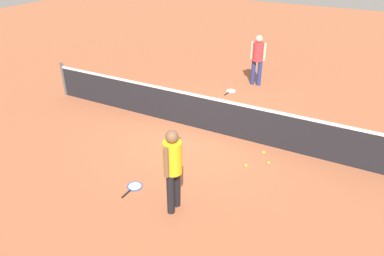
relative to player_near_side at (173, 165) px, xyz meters
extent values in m
plane|color=#9E5638|center=(-0.87, 3.09, -1.01)|extent=(40.00, 40.00, 0.00)
cylinder|color=#4C4C51|center=(-5.87, 3.09, -0.47)|extent=(0.09, 0.09, 1.07)
cube|color=black|center=(-0.87, 3.09, -0.55)|extent=(10.00, 0.02, 0.91)
cube|color=white|center=(-0.87, 3.09, -0.07)|extent=(10.00, 0.04, 0.06)
cylinder|color=black|center=(0.00, -0.11, -0.58)|extent=(0.14, 0.14, 0.85)
cylinder|color=black|center=(0.00, 0.11, -0.58)|extent=(0.14, 0.14, 0.85)
cylinder|color=yellow|center=(0.00, 0.00, 0.15)|extent=(0.35, 0.35, 0.62)
cylinder|color=brown|center=(0.00, -0.21, 0.17)|extent=(0.09, 0.09, 0.58)
cylinder|color=brown|center=(0.00, 0.21, 0.17)|extent=(0.09, 0.09, 0.58)
sphere|color=brown|center=(0.00, 0.00, 0.58)|extent=(0.23, 0.23, 0.23)
cylinder|color=navy|center=(-0.88, 6.81, -0.58)|extent=(0.14, 0.14, 0.85)
cylinder|color=navy|center=(-0.66, 6.82, -0.58)|extent=(0.14, 0.14, 0.85)
cylinder|color=red|center=(-0.77, 6.82, 0.15)|extent=(0.35, 0.35, 0.62)
cylinder|color=beige|center=(-0.99, 6.81, 0.17)|extent=(0.09, 0.09, 0.58)
cylinder|color=beige|center=(-0.56, 6.82, 0.17)|extent=(0.09, 0.09, 0.58)
sphere|color=beige|center=(-0.77, 6.82, 0.58)|extent=(0.24, 0.24, 0.23)
torus|color=blue|center=(-1.06, 0.19, -1.00)|extent=(0.32, 0.32, 0.02)
cylinder|color=silver|center=(-1.06, 0.19, -1.00)|extent=(0.27, 0.27, 0.00)
cylinder|color=black|center=(-1.06, -0.09, -0.99)|extent=(0.04, 0.28, 0.03)
torus|color=white|center=(-1.28, 5.86, -1.00)|extent=(0.35, 0.35, 0.02)
cylinder|color=silver|center=(-1.28, 5.86, -1.00)|extent=(0.29, 0.29, 0.00)
cylinder|color=black|center=(-1.31, 5.58, -0.99)|extent=(0.06, 0.28, 0.03)
sphere|color=#C6E033|center=(0.71, 1.97, -0.98)|extent=(0.07, 0.07, 0.07)
sphere|color=#C6E033|center=(1.13, 2.30, -0.98)|extent=(0.07, 0.07, 0.07)
sphere|color=#C6E033|center=(0.89, 2.68, -0.98)|extent=(0.07, 0.07, 0.07)
camera|label=1|loc=(2.84, -4.59, 3.66)|focal=34.07mm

